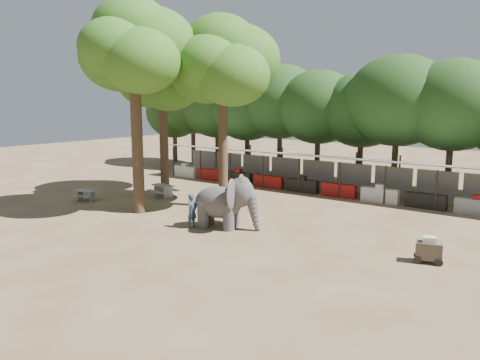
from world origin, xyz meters
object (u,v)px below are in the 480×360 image
Objects in this scene: yard_tree_left at (163,73)px; elephant at (226,202)px; yard_tree_center at (135,49)px; picnic_table_near at (86,194)px; handler at (192,211)px; cart_front at (429,250)px; picnic_table_far at (163,189)px; yard_tree_back at (223,63)px.

elephant is (9.21, -4.82, -6.85)m from yard_tree_left.
yard_tree_center is 7.06× the size of picnic_table_near.
handler reaches higher than picnic_table_near.
yard_tree_center is at bearing -18.95° from picnic_table_near.
yard_tree_left is 6.46× the size of picnic_table_near.
yard_tree_center is 18.12m from cart_front.
picnic_table_near is at bearing 84.33° from handler.
yard_tree_left is at bearing 134.80° from elephant.
elephant is 9.73m from cart_front.
picnic_table_near is (-11.33, -0.25, -0.90)m from elephant.
cart_front is (18.88, -4.04, -7.67)m from yard_tree_left.
yard_tree_left is 5.74× the size of picnic_table_far.
yard_tree_left is 12.20m from handler.
yard_tree_center is 3.32× the size of elephant.
elephant is 11.37m from picnic_table_near.
yard_tree_left is 8.85× the size of cart_front.
cart_front is (9.67, 0.78, -0.82)m from elephant.
yard_tree_back reaches higher than picnic_table_near.
cart_front is at bearing 3.46° from yard_tree_center.
yard_tree_center is 1.06× the size of yard_tree_back.
yard_tree_back is 12.17m from picnic_table_near.
picnic_table_near is (-5.12, -0.07, -8.76)m from yard_tree_center.
picnic_table_near is (-2.12, -5.07, -7.75)m from yard_tree_left.
yard_tree_left reaches higher than picnic_table_near.
picnic_table_far is at bearing 117.12° from yard_tree_center.
yard_tree_back is at bearing 19.36° from handler.
yard_tree_left is 7.85m from picnic_table_far.
elephant is at bearing -49.92° from yard_tree_back.
elephant is 2.91× the size of cart_front.
picnic_table_far is at bearing 155.82° from cart_front.
yard_tree_left is at bearing 120.96° from yard_tree_center.
cart_front is (21.00, 1.03, 0.08)m from picnic_table_near.
yard_tree_left is 6.30× the size of handler.
yard_tree_center is at bearing 167.93° from cart_front.
elephant is at bearing -12.19° from picnic_table_far.
cart_front reaches higher than picnic_table_far.
yard_tree_left reaches higher than picnic_table_far.
yard_tree_center reaches higher than yard_tree_back.
elephant is 2.08× the size of handler.
cart_front is (17.75, -2.70, -0.02)m from picnic_table_far.
yard_tree_back is at bearing 15.07° from picnic_table_far.
picnic_table_far is at bearing 29.24° from picnic_table_near.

